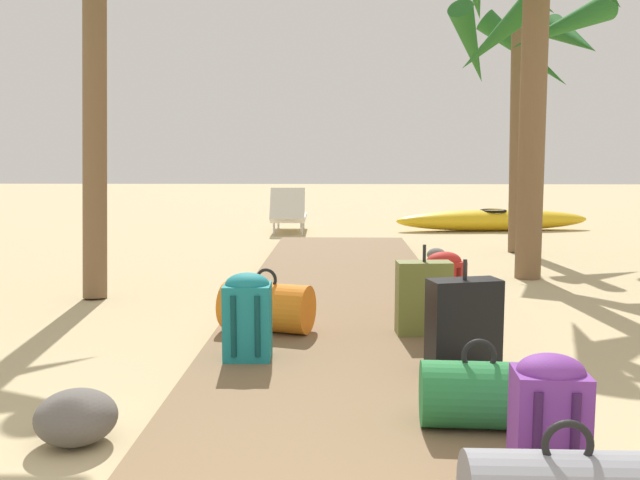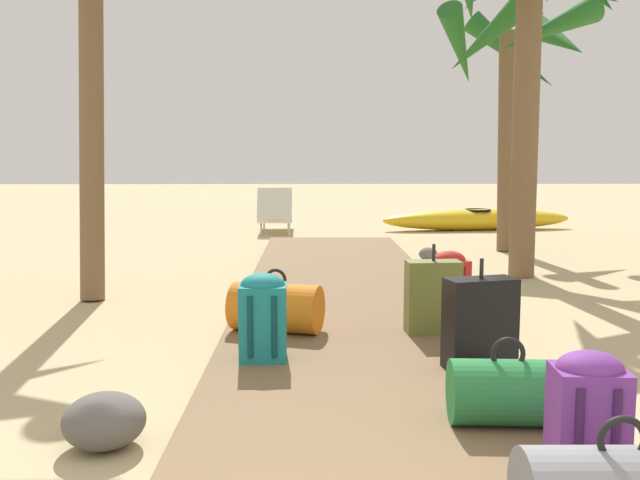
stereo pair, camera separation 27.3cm
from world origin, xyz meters
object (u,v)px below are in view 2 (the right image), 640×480
at_px(backpack_teal, 263,314).
at_px(kayak, 477,219).
at_px(duffel_bag_orange, 276,307).
at_px(suitcase_black, 480,323).
at_px(duffel_bag_green, 507,392).
at_px(backpack_purple, 588,411).
at_px(palm_tree_near_right, 533,3).
at_px(backpack_red, 448,280).
at_px(suitcase_olive, 433,297).
at_px(lounge_chair, 275,214).
at_px(palm_tree_far_right, 513,59).

bearing_deg(backpack_teal, kayak, 68.13).
bearing_deg(kayak, duffel_bag_orange, -113.33).
xyz_separation_m(suitcase_black, duffel_bag_green, (-0.09, -0.89, -0.11)).
bearing_deg(backpack_purple, duffel_bag_green, 106.84).
bearing_deg(suitcase_black, palm_tree_near_right, 68.94).
relative_size(backpack_red, suitcase_olive, 0.79).
xyz_separation_m(suitcase_black, suitcase_olive, (-0.14, 0.83, -0.01)).
bearing_deg(suitcase_olive, suitcase_black, -80.61).
distance_m(suitcase_olive, kayak, 8.14).
distance_m(lounge_chair, kayak, 3.76).
height_order(backpack_teal, palm_tree_far_right, palm_tree_far_right).
distance_m(backpack_purple, lounge_chair, 9.84).
height_order(backpack_red, suitcase_olive, suitcase_olive).
bearing_deg(suitcase_olive, lounge_chair, 101.47).
bearing_deg(backpack_red, backpack_purple, -90.55).
bearing_deg(kayak, palm_tree_far_right, -95.08).
distance_m(duffel_bag_green, palm_tree_near_right, 5.47).
relative_size(backpack_red, suitcase_black, 0.77).
relative_size(backpack_teal, palm_tree_near_right, 0.14).
relative_size(duffel_bag_green, backpack_purple, 1.08).
relative_size(palm_tree_near_right, lounge_chair, 2.54).
xyz_separation_m(duffel_bag_green, palm_tree_near_right, (1.48, 4.49, 2.75)).
height_order(backpack_purple, palm_tree_far_right, palm_tree_far_right).
height_order(suitcase_olive, palm_tree_near_right, palm_tree_near_right).
distance_m(duffel_bag_orange, backpack_teal, 0.70).
bearing_deg(lounge_chair, palm_tree_far_right, -34.75).
distance_m(backpack_red, suitcase_black, 1.47).
bearing_deg(suitcase_olive, backpack_purple, -84.64).
height_order(backpack_purple, palm_tree_near_right, palm_tree_near_right).
bearing_deg(suitcase_olive, kayak, 74.15).
bearing_deg(suitcase_black, palm_tree_far_right, 72.55).
xyz_separation_m(backpack_red, kayak, (1.99, 7.19, -0.15)).
height_order(palm_tree_near_right, lounge_chair, palm_tree_near_right).
height_order(backpack_purple, backpack_teal, backpack_teal).
relative_size(backpack_purple, backpack_teal, 0.93).
xyz_separation_m(duffel_bag_green, palm_tree_far_right, (1.93, 6.73, 2.48)).
bearing_deg(palm_tree_near_right, lounge_chair, 123.06).
distance_m(backpack_red, palm_tree_far_right, 5.28).
bearing_deg(backpack_red, suitcase_olive, -110.38).
bearing_deg(lounge_chair, backpack_teal, -87.63).
xyz_separation_m(backpack_purple, backpack_teal, (-1.39, 1.61, 0.02)).
bearing_deg(palm_tree_far_right, palm_tree_near_right, -101.36).
distance_m(backpack_red, backpack_teal, 1.91).
relative_size(suitcase_black, backpack_purple, 1.30).
xyz_separation_m(palm_tree_near_right, kayak, (0.70, 5.05, -2.80)).
xyz_separation_m(lounge_chair, kayak, (3.73, 0.39, -0.13)).
relative_size(backpack_teal, palm_tree_far_right, 0.15).
relative_size(suitcase_black, backpack_teal, 1.22).
relative_size(suitcase_olive, kayak, 0.17).
relative_size(palm_tree_far_right, palm_tree_near_right, 0.92).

